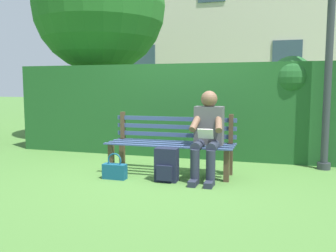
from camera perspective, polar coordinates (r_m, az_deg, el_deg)
The scene contains 9 objects.
ground at distance 5.09m, azimuth 0.33°, elevation -7.62°, with size 60.00×60.00×0.00m, color #477533.
park_bench at distance 5.08m, azimuth 0.59°, elevation -2.62°, with size 1.79×0.54×0.84m.
person_seated at distance 4.75m, azimuth 6.29°, elevation -1.07°, with size 0.44×0.73×1.17m.
hedge_backdrop at distance 6.44m, azimuth 2.52°, elevation 2.88°, with size 6.14×0.84×1.71m.
tree at distance 8.99m, azimuth -11.36°, elevation 17.57°, with size 3.19×3.03×4.58m.
building_facade at distance 13.80m, azimuth 7.95°, elevation 16.56°, with size 9.68×2.77×7.38m.
backpack at distance 4.66m, azimuth -0.23°, elevation -6.24°, with size 0.29×0.24×0.44m.
handbag at distance 4.85m, azimuth -8.47°, elevation -7.01°, with size 0.32×0.13×0.35m.
lamp_post at distance 5.77m, azimuth 24.41°, elevation 13.74°, with size 0.29×0.29×3.21m.
Camera 1 is at (-1.39, 4.74, 1.23)m, focal length 38.33 mm.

